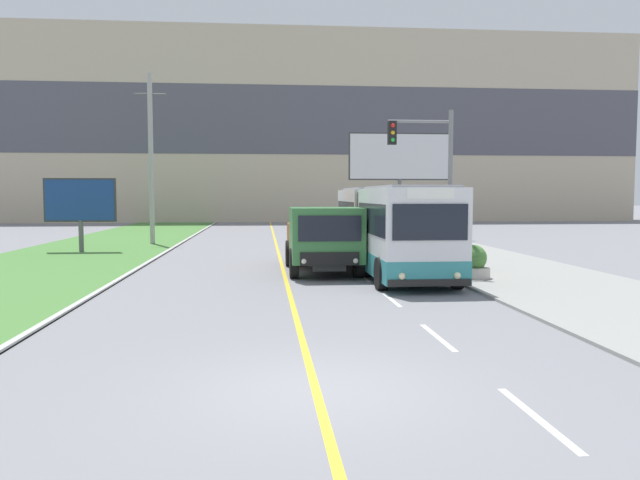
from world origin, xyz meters
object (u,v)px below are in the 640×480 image
Objects in this scene: car_distant at (340,229)px; traffic_light_mast at (432,171)px; planter_round_near at (473,264)px; planter_round_third at (405,241)px; planter_round_far at (383,235)px; dump_truck at (324,240)px; billboard_large at (400,159)px; planter_round_second at (436,249)px; utility_pole_far at (151,159)px; billboard_small at (80,202)px; city_bus at (389,229)px.

traffic_light_mast is at bearing -87.34° from car_distant.
planter_round_third is at bearing 89.87° from planter_round_near.
planter_round_near is 0.99× the size of planter_round_far.
planter_round_near is 15.20m from planter_round_far.
dump_truck is 4.55m from traffic_light_mast.
billboard_large reaches higher than car_distant.
planter_round_second is at bearing 88.24° from planter_round_near.
utility_pole_far is 6.07m from billboard_small.
billboard_small is 16.45m from planter_round_far.
traffic_light_mast is (3.64, -1.21, 2.45)m from dump_truck.
car_distant is 1.16× the size of billboard_small.
traffic_light_mast is at bearing -36.32° from billboard_small.
planter_round_third is at bearing -88.16° from planter_round_far.
utility_pole_far reaches higher than planter_round_far.
traffic_light_mast is 5.12× the size of planter_round_near.
utility_pole_far is 8.63× the size of planter_round_far.
planter_round_third is (0.02, 10.13, 0.00)m from planter_round_near.
planter_round_near is at bearing -83.93° from car_distant.
billboard_large reaches higher than planter_round_far.
car_distant is 14.58m from planter_round_second.
planter_round_second is (0.16, 5.07, 0.04)m from planter_round_near.
planter_round_second is at bearing 71.81° from traffic_light_mast.
planter_round_near is (1.21, -0.91, -3.12)m from traffic_light_mast.
planter_round_second reaches higher than planter_round_near.
planter_round_far is (16.00, 3.32, -1.95)m from billboard_small.
planter_round_third is at bearing -100.67° from billboard_large.
planter_round_near is (16.13, -11.88, -1.96)m from billboard_small.
planter_round_second is at bearing -22.69° from billboard_small.
planter_round_near is 1.00× the size of planter_round_third.
billboard_small is 3.01× the size of planter_round_second.
planter_round_third is (-0.13, 5.07, -0.04)m from planter_round_second.
traffic_light_mast is at bearing -97.62° from planter_round_third.
dump_truck is 18.94m from billboard_large.
utility_pole_far is (-8.62, 14.63, 3.73)m from dump_truck.
traffic_light_mast is at bearing -108.19° from planter_round_second.
billboard_large is 6.03× the size of planter_round_third.
billboard_small is at bearing -151.62° from car_distant.
planter_round_second is at bearing 30.52° from dump_truck.
planter_round_second reaches higher than planter_round_third.
city_bus is at bearing -103.79° from billboard_large.
car_distant is 3.77× the size of planter_round_far.
utility_pole_far is 15.66m from planter_round_third.
billboard_large reaches higher than city_bus.
billboard_small reaches higher than city_bus.
planter_round_far is at bearing 11.73° from billboard_small.
utility_pole_far is 14.12m from planter_round_far.
car_distant is at bearing 96.07° from planter_round_near.
utility_pole_far reaches higher than car_distant.
planter_round_third is at bearing 82.38° from traffic_light_mast.
planter_round_near is at bearing -91.76° from planter_round_second.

